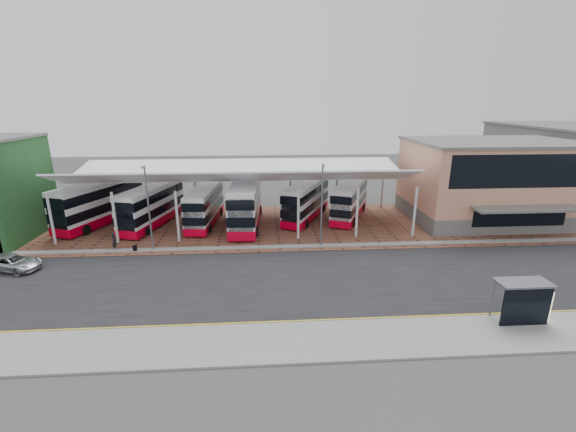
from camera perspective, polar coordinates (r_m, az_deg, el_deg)
name	(u,v)px	position (r m, az deg, el deg)	size (l,w,h in m)	color
ground	(308,275)	(31.74, 2.94, -8.72)	(140.00, 140.00, 0.00)	#3E413C
road	(309,280)	(30.85, 3.16, -9.51)	(120.00, 14.00, 0.02)	black
forecourt	(312,224)	(43.96, 3.56, -1.25)	(72.00, 16.00, 0.06)	brown
sidewalk	(325,341)	(23.99, 5.57, -17.88)	(120.00, 4.00, 0.14)	gray
north_kerb	(300,246)	(37.37, 1.84, -4.51)	(120.00, 0.80, 0.14)	gray
yellow_line_near	(320,322)	(25.66, 4.83, -15.43)	(120.00, 0.12, 0.01)	gold
yellow_line_far	(320,320)	(25.91, 4.73, -15.08)	(120.00, 0.12, 0.01)	gold
canopy	(240,174)	(43.14, -7.12, 6.22)	(37.00, 11.63, 7.07)	silver
terminal	(491,180)	(50.76, 27.83, 4.69)	(18.40, 14.40, 9.25)	#615F5B
lamp_west	(148,206)	(37.41, -19.98, 1.39)	(0.16, 0.90, 8.07)	slate
lamp_east	(322,203)	(36.34, 5.03, 1.93)	(0.16, 0.90, 8.07)	slate
bus_0	(100,203)	(48.57, -26.12, 1.76)	(6.73, 11.85, 4.81)	white
bus_1	(152,206)	(45.67, -19.53, 1.41)	(5.11, 11.05, 4.44)	white
bus_2	(205,206)	(44.57, -12.22, 1.47)	(3.22, 10.28, 4.17)	white
bus_3	(246,203)	(43.34, -6.25, 1.88)	(3.48, 12.22, 4.99)	white
bus_4	(306,201)	(45.55, 2.71, 2.28)	(6.64, 10.52, 4.32)	white
bus_5	(350,200)	(46.49, 9.13, 2.33)	(6.34, 10.36, 4.24)	white
silver_car	(13,262)	(39.67, -35.62, -5.62)	(2.15, 4.66, 1.30)	silver
pedestrian	(114,241)	(39.89, -24.33, -3.40)	(0.61, 0.40, 1.68)	black
suitcase	(135,248)	(38.83, -21.73, -4.48)	(0.34, 0.24, 0.58)	black
bus_shelter	(528,298)	(28.81, 32.05, -10.30)	(3.37, 1.55, 2.68)	black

